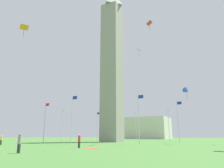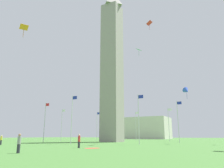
% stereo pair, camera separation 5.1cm
% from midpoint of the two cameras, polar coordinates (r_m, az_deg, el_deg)
% --- Properties ---
extents(ground_plane, '(260.00, 260.00, 0.00)m').
position_cam_midpoint_polar(ground_plane, '(57.14, 0.03, -14.95)').
color(ground_plane, '#3D6B2D').
extents(obelisk_monument, '(4.80, 4.80, 43.64)m').
position_cam_midpoint_polar(obelisk_monument, '(60.60, 0.02, 6.15)').
color(obelisk_monument, gray).
rests_on(obelisk_monument, ground).
extents(flagpole_n, '(1.12, 0.14, 9.26)m').
position_cam_midpoint_polar(flagpole_n, '(51.65, 16.98, -8.96)').
color(flagpole_n, silver).
rests_on(flagpole_n, ground).
extents(flagpole_ne, '(1.12, 0.14, 9.26)m').
position_cam_midpoint_polar(flagpole_ne, '(64.22, 14.69, -9.86)').
color(flagpole_ne, silver).
rests_on(flagpole_ne, ground).
extents(flagpole_e, '(1.12, 0.14, 9.26)m').
position_cam_midpoint_polar(flagpole_e, '(72.43, 6.32, -10.56)').
color(flagpole_e, silver).
rests_on(flagpole_e, ground).
extents(flagpole_se, '(1.12, 0.14, 9.26)m').
position_cam_midpoint_polar(flagpole_se, '(73.32, -3.92, -10.64)').
color(flagpole_se, silver).
rests_on(flagpole_se, ground).
extents(flagpole_s, '(1.12, 0.14, 9.26)m').
position_cam_midpoint_polar(flagpole_s, '(66.61, -13.00, -10.06)').
color(flagpole_s, silver).
rests_on(flagpole_s, ground).
extents(flagpole_sw, '(1.12, 0.14, 9.26)m').
position_cam_midpoint_polar(flagpole_sw, '(54.58, -17.16, -9.15)').
color(flagpole_sw, silver).
rests_on(flagpole_sw, ground).
extents(flagpole_w, '(1.12, 0.14, 9.26)m').
position_cam_midpoint_polar(flagpole_w, '(43.10, -10.40, -8.55)').
color(flagpole_w, silver).
rests_on(flagpole_w, ground).
extents(flagpole_nw, '(1.12, 0.14, 9.26)m').
position_cam_midpoint_polar(flagpole_nw, '(41.58, 7.07, -8.50)').
color(flagpole_nw, silver).
rests_on(flagpole_nw, ground).
extents(person_red_shirt, '(0.32, 0.32, 1.77)m').
position_cam_midpoint_polar(person_red_shirt, '(29.79, -8.58, -14.54)').
color(person_red_shirt, '#2D2D38').
rests_on(person_red_shirt, ground).
extents(person_gray_shirt, '(0.32, 0.32, 1.75)m').
position_cam_midpoint_polar(person_gray_shirt, '(22.44, -23.13, -14.11)').
color(person_gray_shirt, '#2D2D38').
rests_on(person_gray_shirt, ground).
extents(person_yellow_shirt, '(0.32, 0.32, 1.68)m').
position_cam_midpoint_polar(person_yellow_shirt, '(43.50, -27.02, -12.93)').
color(person_yellow_shirt, '#2D2D38').
rests_on(person_yellow_shirt, ground).
extents(kite_red_diamond, '(1.16, 1.28, 1.90)m').
position_cam_midpoint_polar(kite_red_diamond, '(48.80, 9.78, 15.41)').
color(kite_red_diamond, red).
extents(kite_orange_diamond, '(1.13, 1.14, 1.32)m').
position_cam_midpoint_polar(kite_orange_diamond, '(26.07, -22.02, 13.52)').
color(kite_orange_diamond, orange).
extents(kite_green_diamond, '(1.27, 1.36, 1.89)m').
position_cam_midpoint_polar(kite_green_diamond, '(53.65, 7.05, 8.86)').
color(kite_green_diamond, green).
extents(kite_blue_delta, '(1.93, 1.92, 2.43)m').
position_cam_midpoint_polar(kite_blue_delta, '(46.23, 18.96, -1.70)').
color(kite_blue_delta, blue).
extents(distant_building, '(26.63, 15.69, 10.51)m').
position_cam_midpoint_polar(distant_building, '(114.79, 7.97, -11.41)').
color(distant_building, beige).
rests_on(distant_building, ground).
extents(picnic_blanket_near_first_person, '(2.22, 2.28, 0.01)m').
position_cam_midpoint_polar(picnic_blanket_near_first_person, '(29.02, -5.22, -16.40)').
color(picnic_blanket_near_first_person, red).
rests_on(picnic_blanket_near_first_person, ground).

